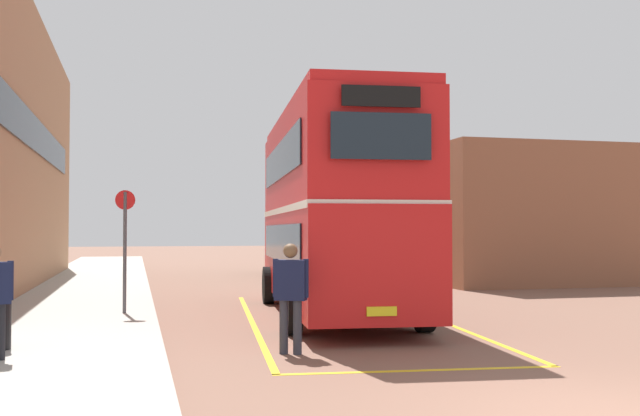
% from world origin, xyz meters
% --- Properties ---
extents(ground_plane, '(135.60, 135.60, 0.00)m').
position_xyz_m(ground_plane, '(0.00, 14.40, 0.00)').
color(ground_plane, brown).
extents(sidewalk_left, '(4.00, 57.60, 0.14)m').
position_xyz_m(sidewalk_left, '(-6.50, 16.80, 0.07)').
color(sidewalk_left, '#A39E93').
rests_on(sidewalk_left, ground).
extents(depot_building_right, '(7.55, 14.02, 5.08)m').
position_xyz_m(depot_building_right, '(9.24, 22.46, 2.54)').
color(depot_building_right, brown).
rests_on(depot_building_right, ground).
extents(double_decker_bus, '(3.53, 9.83, 4.75)m').
position_xyz_m(double_decker_bus, '(-0.45, 9.85, 2.51)').
color(double_decker_bus, black).
rests_on(double_decker_bus, ground).
extents(single_deck_bus, '(3.57, 8.44, 3.02)m').
position_xyz_m(single_deck_bus, '(3.03, 23.92, 1.64)').
color(single_deck_bus, black).
rests_on(single_deck_bus, ground).
extents(pedestrian_boarding, '(0.55, 0.42, 1.78)m').
position_xyz_m(pedestrian_boarding, '(-2.52, 4.91, 1.04)').
color(pedestrian_boarding, '#2D2D38').
rests_on(pedestrian_boarding, ground).
extents(bus_stop_sign, '(0.44, 0.08, 2.75)m').
position_xyz_m(bus_stop_sign, '(-5.19, 10.28, 1.79)').
color(bus_stop_sign, '#4C4C51').
rests_on(bus_stop_sign, sidewalk_left).
extents(bay_marking_yellow, '(5.34, 12.03, 0.01)m').
position_xyz_m(bay_marking_yellow, '(-0.54, 8.00, 0.00)').
color(bay_marking_yellow, gold).
rests_on(bay_marking_yellow, ground).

